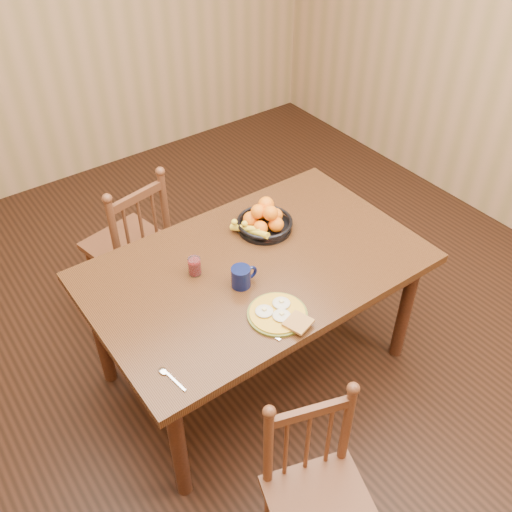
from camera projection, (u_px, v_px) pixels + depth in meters
room at (256, 154)px, 2.34m from camera, size 4.52×5.02×2.72m
dining_table at (256, 277)px, 2.79m from camera, size 1.60×1.00×0.75m
chair_far at (131, 244)px, 3.32m from camera, size 0.49×0.48×0.93m
chair_near at (318, 496)px, 2.20m from camera, size 0.49×0.48×0.86m
breakfast_plate at (278, 314)px, 2.46m from camera, size 0.26×0.30×0.04m
fork at (264, 327)px, 2.41m from camera, size 0.05×0.18×0.00m
spoon at (167, 374)px, 2.22m from camera, size 0.04×0.16×0.01m
coffee_mug at (242, 277)px, 2.59m from camera, size 0.13×0.09×0.10m
juice_glass at (195, 267)px, 2.65m from camera, size 0.06×0.06×0.09m
fruit_bowl at (264, 220)px, 2.90m from camera, size 0.32×0.29×0.17m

